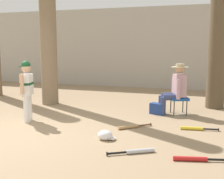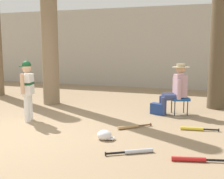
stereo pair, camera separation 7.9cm
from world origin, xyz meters
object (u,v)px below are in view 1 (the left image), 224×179
object	(u,v)px
young_ballplayer	(27,87)
batting_helmet_white	(105,135)
bat_yellow_trainer	(195,128)
tree_near_player	(48,16)
seated_spectator	(175,88)
tree_behind_spectator	(220,3)
bat_aluminum_silver	(136,151)
bat_red_barrel	(195,159)
handbag_beside_stool	(157,109)
bat_wood_tan	(131,127)
folding_stool	(179,99)

from	to	relation	value
young_ballplayer	batting_helmet_white	world-z (taller)	young_ballplayer
young_ballplayer	bat_yellow_trainer	size ratio (longest dim) A/B	1.82
tree_near_player	seated_spectator	bearing A→B (deg)	-2.38
tree_behind_spectator	bat_aluminum_silver	bearing A→B (deg)	-107.59
seated_spectator	bat_red_barrel	size ratio (longest dim) A/B	1.52
handbag_beside_stool	bat_wood_tan	size ratio (longest dim) A/B	0.57
tree_behind_spectator	bat_red_barrel	world-z (taller)	tree_behind_spectator
bat_wood_tan	tree_behind_spectator	bearing A→B (deg)	57.52
seated_spectator	bat_yellow_trainer	distance (m)	1.45
folding_stool	bat_aluminum_silver	size ratio (longest dim) A/B	0.77
seated_spectator	bat_wood_tan	world-z (taller)	seated_spectator
young_ballplayer	tree_near_player	bearing A→B (deg)	105.52
tree_near_player	bat_aluminum_silver	size ratio (longest dim) A/B	8.06
young_ballplayer	folding_stool	size ratio (longest dim) A/B	2.52
bat_red_barrel	folding_stool	bearing A→B (deg)	99.75
young_ballplayer	handbag_beside_stool	size ratio (longest dim) A/B	3.84
bat_wood_tan	batting_helmet_white	bearing A→B (deg)	-107.99
folding_stool	bat_wood_tan	size ratio (longest dim) A/B	0.87
tree_near_player	tree_behind_spectator	size ratio (longest dim) A/B	0.91
folding_stool	bat_red_barrel	xyz separation A→B (m)	(0.48, -2.80, -0.33)
young_ballplayer	batting_helmet_white	bearing A→B (deg)	-17.56
folding_stool	batting_helmet_white	size ratio (longest dim) A/B	1.68
tree_near_player	batting_helmet_white	xyz separation A→B (m)	(2.50, -2.41, -2.34)
bat_red_barrel	batting_helmet_white	xyz separation A→B (m)	(-1.52, 0.49, 0.04)
bat_aluminum_silver	bat_yellow_trainer	bearing A→B (deg)	62.62
bat_red_barrel	batting_helmet_white	bearing A→B (deg)	162.01
tree_behind_spectator	tree_near_player	bearing A→B (deg)	-168.17
handbag_beside_stool	bat_aluminum_silver	world-z (taller)	handbag_beside_stool
seated_spectator	bat_aluminum_silver	world-z (taller)	seated_spectator
seated_spectator	bat_red_barrel	xyz separation A→B (m)	(0.57, -2.76, -0.61)
tree_behind_spectator	batting_helmet_white	bearing A→B (deg)	-119.35
tree_behind_spectator	handbag_beside_stool	distance (m)	3.11
tree_near_player	bat_aluminum_silver	bearing A→B (deg)	-42.31
tree_behind_spectator	bat_yellow_trainer	bearing A→B (deg)	-100.29
seated_spectator	handbag_beside_stool	bearing A→B (deg)	-161.30
bat_aluminum_silver	bat_wood_tan	size ratio (longest dim) A/B	1.13
handbag_beside_stool	bat_yellow_trainer	world-z (taller)	handbag_beside_stool
young_ballplayer	seated_spectator	size ratio (longest dim) A/B	1.09
tree_near_player	bat_wood_tan	size ratio (longest dim) A/B	9.07
handbag_beside_stool	bat_yellow_trainer	size ratio (longest dim) A/B	0.47
bat_yellow_trainer	batting_helmet_white	distance (m)	1.81
handbag_beside_stool	folding_stool	bearing A→B (deg)	19.18
tree_behind_spectator	young_ballplayer	size ratio (longest dim) A/B	4.56
tree_behind_spectator	handbag_beside_stool	bearing A→B (deg)	-137.88
bat_wood_tan	tree_near_player	bearing A→B (deg)	149.50
bat_aluminum_silver	bat_red_barrel	bearing A→B (deg)	-1.80
handbag_beside_stool	bat_red_barrel	xyz separation A→B (m)	(0.96, -2.63, -0.10)
young_ballplayer	seated_spectator	xyz separation A→B (m)	(2.95, 1.64, -0.10)
tree_behind_spectator	seated_spectator	xyz separation A→B (m)	(-0.93, -1.06, -2.04)
folding_stool	batting_helmet_white	bearing A→B (deg)	-114.19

